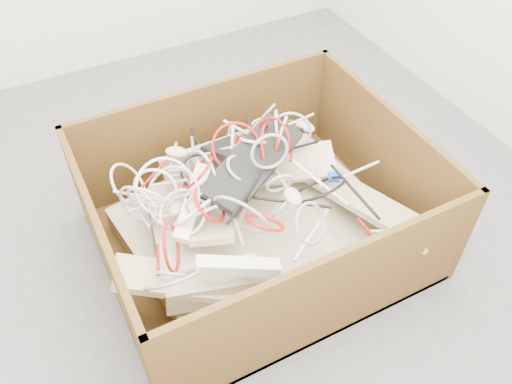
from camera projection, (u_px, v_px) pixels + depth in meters
name	position (u px, v px, depth m)	size (l,w,h in m)	color
ground	(228.00, 214.00, 2.41)	(3.00, 3.00, 0.00)	#504F52
cardboard_box	(254.00, 225.00, 2.20)	(1.25, 1.04, 0.52)	#3E270F
keyboard_pile	(261.00, 192.00, 2.12)	(1.20, 0.99, 0.37)	#C6AF8B
mice_scatter	(240.00, 185.00, 2.02)	(0.76, 0.63, 0.16)	#B9AC95
power_strip_left	(193.00, 202.00, 1.96)	(0.32, 0.06, 0.04)	white
power_strip_right	(238.00, 266.00, 1.80)	(0.29, 0.06, 0.04)	white
vga_plug	(334.00, 177.00, 2.06)	(0.04, 0.04, 0.02)	blue
cable_tangle	(226.00, 179.00, 2.00)	(1.11, 0.86, 0.41)	black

